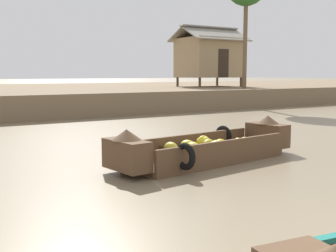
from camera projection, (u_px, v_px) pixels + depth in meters
The scene contains 3 objects.
ground_plane at pixel (93, 141), 12.26m from camera, with size 300.00×300.00×0.00m, color #7A6B51.
banana_boat at pixel (207, 148), 9.29m from camera, with size 4.76×2.21×0.88m.
stilt_house_mid_left at pixel (209, 57), 28.33m from camera, with size 4.49×3.40×3.94m.
Camera 1 is at (-4.62, -1.41, 1.91)m, focal length 45.78 mm.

